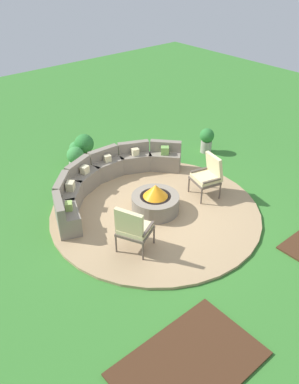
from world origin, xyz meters
name	(u,v)px	position (x,y,z in m)	size (l,w,h in m)	color
ground_plane	(155,213)	(0.00, 0.00, 0.00)	(24.00, 24.00, 0.00)	#387A2D
patio_circle	(155,211)	(0.00, 0.00, 0.03)	(4.65, 4.65, 0.06)	tan
mulch_bed_left	(189,364)	(-2.09, -3.14, 0.02)	(2.13, 1.37, 0.04)	#472B19
fire_pit	(155,201)	(0.00, 0.00, 0.31)	(1.05, 1.05, 0.66)	gray
curved_stone_bench	(107,177)	(-0.26, 1.48, 0.35)	(4.01, 1.90, 0.72)	gray
lounge_chair_front_left	(133,228)	(-1.19, -0.72, 0.61)	(0.79, 0.80, 1.07)	brown
lounge_chair_front_right	(208,175)	(1.36, -0.29, 0.60)	(0.70, 0.72, 1.01)	brown
potted_plant_0	(76,158)	(-0.29, 2.83, 0.34)	(0.45, 0.45, 0.64)	#A89E8E
potted_plant_1	(84,146)	(0.14, 3.07, 0.44)	(0.52, 0.52, 0.78)	brown
potted_plant_2	(76,150)	(-0.04, 3.21, 0.33)	(0.37, 0.37, 0.57)	brown
potted_plant_3	(207,139)	(3.05, 1.31, 0.39)	(0.40, 0.40, 0.71)	#A89E8E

